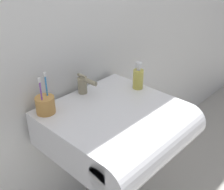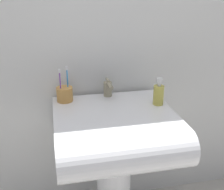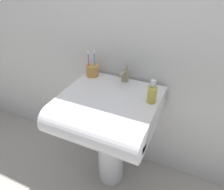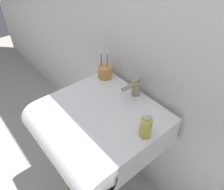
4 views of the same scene
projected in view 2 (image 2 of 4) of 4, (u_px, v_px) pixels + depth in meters
name	position (u px, v px, depth m)	size (l,w,h in m)	color
wall_back	(102.00, 12.00, 1.48)	(5.00, 0.05, 2.40)	silver
sink_pedestal	(114.00, 188.00, 1.55)	(0.18, 0.18, 0.59)	white
sink_basin	(117.00, 133.00, 1.35)	(0.59, 0.58, 0.17)	white
faucet	(108.00, 88.00, 1.54)	(0.05, 0.13, 0.10)	tan
toothbrush_cup	(65.00, 94.00, 1.49)	(0.09, 0.09, 0.19)	#D19347
soap_bottle	(159.00, 94.00, 1.44)	(0.05, 0.05, 0.14)	gold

